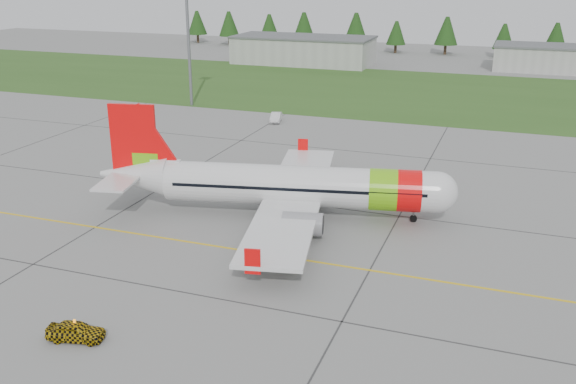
% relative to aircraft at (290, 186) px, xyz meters
% --- Properties ---
extents(ground, '(320.00, 320.00, 0.00)m').
position_rel_aircraft_xyz_m(ground, '(-0.40, -16.69, -2.92)').
color(ground, gray).
rests_on(ground, ground).
extents(aircraft, '(33.06, 30.98, 10.12)m').
position_rel_aircraft_xyz_m(aircraft, '(0.00, 0.00, 0.00)').
color(aircraft, silver).
rests_on(aircraft, ground).
extents(follow_me_car, '(1.53, 1.70, 3.62)m').
position_rel_aircraft_xyz_m(follow_me_car, '(-5.41, -24.42, -1.11)').
color(follow_me_car, '#CCA30B').
rests_on(follow_me_car, ground).
extents(service_van, '(1.72, 1.66, 4.11)m').
position_rel_aircraft_xyz_m(service_van, '(-14.94, 35.09, -0.86)').
color(service_van, silver).
rests_on(service_van, ground).
extents(grass_strip, '(320.00, 50.00, 0.03)m').
position_rel_aircraft_xyz_m(grass_strip, '(-0.40, 65.31, -2.90)').
color(grass_strip, '#30561E').
rests_on(grass_strip, ground).
extents(taxi_guideline, '(120.00, 0.25, 0.02)m').
position_rel_aircraft_xyz_m(taxi_guideline, '(-0.40, -8.69, -2.91)').
color(taxi_guideline, gold).
rests_on(taxi_guideline, ground).
extents(hangar_west, '(32.00, 14.00, 6.00)m').
position_rel_aircraft_xyz_m(hangar_west, '(-30.40, 93.31, 0.08)').
color(hangar_west, '#A8A8A3').
rests_on(hangar_west, ground).
extents(hangar_east, '(24.00, 12.00, 5.20)m').
position_rel_aircraft_xyz_m(hangar_east, '(24.60, 101.31, -0.32)').
color(hangar_east, '#A8A8A3').
rests_on(hangar_east, ground).
extents(floodlight_mast, '(0.50, 0.50, 20.00)m').
position_rel_aircraft_xyz_m(floodlight_mast, '(-32.40, 41.31, 7.08)').
color(floodlight_mast, slate).
rests_on(floodlight_mast, ground).
extents(treeline, '(160.00, 8.00, 10.00)m').
position_rel_aircraft_xyz_m(treeline, '(-0.40, 121.31, 2.08)').
color(treeline, '#1C3F14').
rests_on(treeline, ground).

